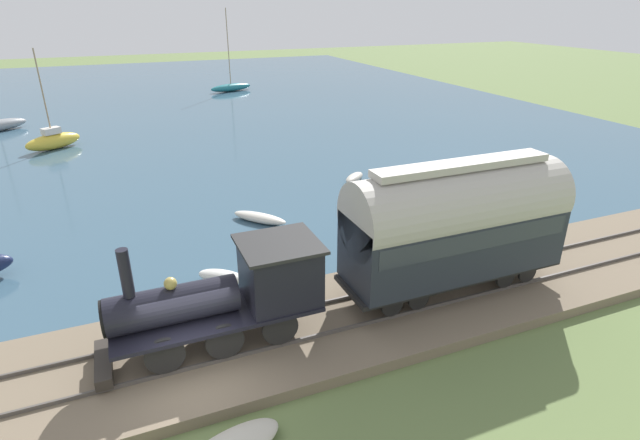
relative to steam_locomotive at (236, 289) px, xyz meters
The scene contains 10 objects.
ground_plane 3.01m from the steam_locomotive, 133.67° to the left, with size 200.00×200.00×0.00m, color #607542.
harbor_water 43.03m from the steam_locomotive, ahead, with size 80.00×80.00×0.01m.
rail_embankment 2.49m from the steam_locomotive, 90.00° to the left, with size 5.30×56.00×0.49m.
steam_locomotive is the anchor object (origin of this frame).
passenger_coach 7.68m from the steam_locomotive, 90.00° to the right, with size 2.57×8.01×4.66m.
sailboat_yellow 28.39m from the steam_locomotive, 14.05° to the left, with size 3.06×3.99×6.98m.
sailboat_teal 48.82m from the steam_locomotive, 12.84° to the right, with size 2.76×5.45×9.18m.
rowboat_far_out 9.91m from the steam_locomotive, 19.57° to the right, with size 2.69×2.51×0.43m.
rowboat_off_pier 4.60m from the steam_locomotive, ahead, with size 1.80×1.98×0.50m.
rowboat_mid_harbor 16.45m from the steam_locomotive, 38.45° to the right, with size 1.81×1.93×0.43m.
Camera 1 is at (-11.05, 1.01, 9.88)m, focal length 28.00 mm.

